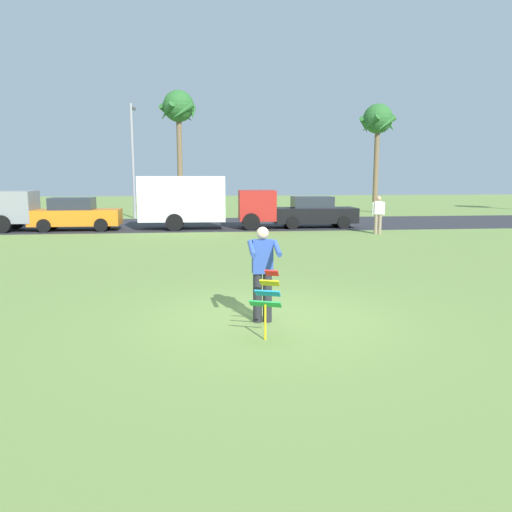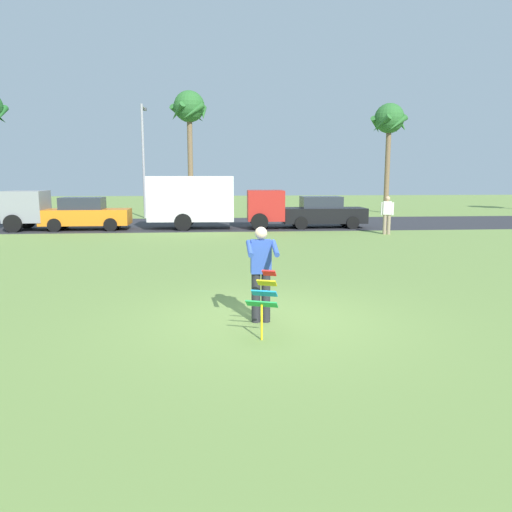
{
  "view_description": "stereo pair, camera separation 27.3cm",
  "coord_description": "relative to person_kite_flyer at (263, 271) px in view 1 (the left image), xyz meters",
  "views": [
    {
      "loc": [
        -1.3,
        -8.79,
        2.61
      ],
      "look_at": [
        -0.17,
        0.86,
        1.05
      ],
      "focal_mm": 34.92,
      "sensor_mm": 36.0,
      "label": 1
    },
    {
      "loc": [
        -1.03,
        -8.82,
        2.61
      ],
      "look_at": [
        -0.17,
        0.86,
        1.05
      ],
      "focal_mm": 34.92,
      "sensor_mm": 36.0,
      "label": 2
    }
  ],
  "objects": [
    {
      "name": "parked_car_black",
      "position": [
        4.82,
        16.45,
        -0.18
      ],
      "size": [
        4.22,
        1.87,
        1.6
      ],
      "color": "black",
      "rests_on": "ground"
    },
    {
      "name": "streetlight_pole",
      "position": [
        -5.06,
        23.49,
        3.05
      ],
      "size": [
        0.24,
        1.65,
        7.0
      ],
      "color": "#9E9EA3",
      "rests_on": "ground"
    },
    {
      "name": "road_strip",
      "position": [
        0.17,
        18.85,
        -0.95
      ],
      "size": [
        120.0,
        8.0,
        0.01
      ],
      "primitive_type": "cube",
      "color": "#2D2D33",
      "rests_on": "ground"
    },
    {
      "name": "parked_car_orange",
      "position": [
        -7.06,
        16.45,
        -0.18
      ],
      "size": [
        4.22,
        1.87,
        1.6
      ],
      "color": "orange",
      "rests_on": "ground"
    },
    {
      "name": "kite_held",
      "position": [
        -0.03,
        -0.83,
        -0.25
      ],
      "size": [
        0.56,
        0.72,
        1.07
      ],
      "color": "red",
      "rests_on": "ground"
    },
    {
      "name": "palm_tree_right_near",
      "position": [
        -2.29,
        26.55,
        6.01
      ],
      "size": [
        2.58,
        2.71,
        8.36
      ],
      "color": "brown",
      "rests_on": "ground"
    },
    {
      "name": "person_walker_near",
      "position": [
        7.06,
        13.28,
        -0.02
      ],
      "size": [
        0.55,
        0.3,
        1.73
      ],
      "color": "gray",
      "rests_on": "ground"
    },
    {
      "name": "parked_truck_red_cab",
      "position": [
        -1.04,
        16.45,
        0.46
      ],
      "size": [
        6.77,
        2.29,
        2.62
      ],
      "color": "#B2231E",
      "rests_on": "ground"
    },
    {
      "name": "person_kite_flyer",
      "position": [
        0.0,
        0.0,
        0.0
      ],
      "size": [
        0.53,
        0.65,
        1.73
      ],
      "color": "#26262B",
      "rests_on": "ground"
    },
    {
      "name": "ground_plane",
      "position": [
        0.17,
        0.16,
        -0.95
      ],
      "size": [
        120.0,
        120.0,
        0.0
      ],
      "primitive_type": "plane",
      "color": "olive"
    },
    {
      "name": "palm_tree_centre_far",
      "position": [
        11.84,
        26.88,
        5.45
      ],
      "size": [
        2.58,
        2.71,
        7.76
      ],
      "color": "brown",
      "rests_on": "ground"
    }
  ]
}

